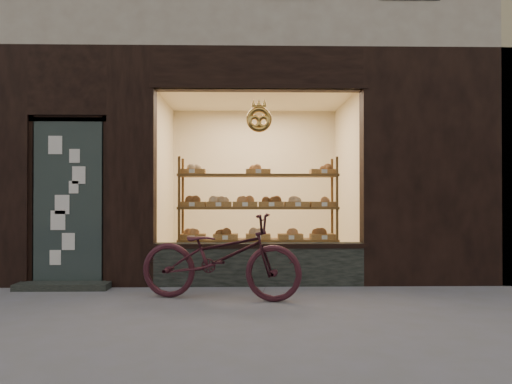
{
  "coord_description": "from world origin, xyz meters",
  "views": [
    {
      "loc": [
        0.28,
        -4.38,
        1.15
      ],
      "look_at": [
        0.41,
        2.0,
        1.22
      ],
      "focal_mm": 35.0,
      "sensor_mm": 36.0,
      "label": 1
    }
  ],
  "objects": [
    {
      "name": "display_shelf",
      "position": [
        0.45,
        2.55,
        0.85
      ],
      "size": [
        2.2,
        0.45,
        1.7
      ],
      "color": "brown",
      "rests_on": "ground"
    },
    {
      "name": "ground",
      "position": [
        0.0,
        0.0,
        0.0
      ],
      "size": [
        90.0,
        90.0,
        0.0
      ],
      "primitive_type": "plane",
      "color": "#5B5B5B"
    },
    {
      "name": "bicycle",
      "position": [
        -0.01,
        1.23,
        0.48
      ],
      "size": [
        1.94,
        1.03,
        0.97
      ],
      "primitive_type": "imported",
      "rotation": [
        0.0,
        0.0,
        1.35
      ],
      "color": "#34131C",
      "rests_on": "ground"
    }
  ]
}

